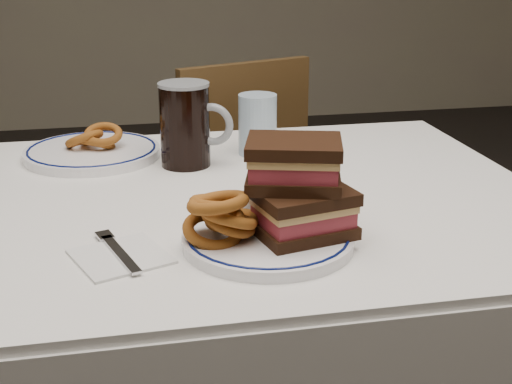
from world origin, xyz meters
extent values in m
cube|color=white|center=(0.00, 0.00, 0.73)|extent=(1.26, 0.86, 0.03)
cylinder|color=#462F16|center=(0.54, 0.34, 0.35)|extent=(0.06, 0.06, 0.71)
cube|color=white|center=(0.63, 0.00, 0.65)|extent=(0.01, 0.86, 0.17)
cube|color=white|center=(0.00, 0.43, 0.65)|extent=(1.26, 0.01, 0.17)
cube|color=#462F16|center=(0.18, 0.88, 0.41)|extent=(0.51, 0.51, 0.04)
cylinder|color=#462F16|center=(0.28, 1.09, 0.19)|extent=(0.03, 0.03, 0.39)
cylinder|color=#462F16|center=(0.40, 0.77, 0.19)|extent=(0.03, 0.03, 0.39)
cylinder|color=#462F16|center=(-0.04, 0.98, 0.19)|extent=(0.03, 0.03, 0.39)
cylinder|color=#462F16|center=(0.08, 0.66, 0.19)|extent=(0.03, 0.03, 0.39)
cube|color=#462F16|center=(0.24, 0.71, 0.64)|extent=(0.38, 0.16, 0.43)
cylinder|color=white|center=(0.10, -0.22, 0.76)|extent=(0.25, 0.25, 0.02)
torus|color=#0A1550|center=(0.10, -0.22, 0.77)|extent=(0.24, 0.24, 0.00)
cube|color=black|center=(0.15, -0.23, 0.78)|extent=(0.15, 0.13, 0.02)
cube|color=#9F2E2F|center=(0.15, -0.23, 0.80)|extent=(0.14, 0.12, 0.02)
cube|color=tan|center=(0.15, -0.23, 0.81)|extent=(0.15, 0.13, 0.01)
cube|color=black|center=(0.15, -0.23, 0.83)|extent=(0.15, 0.13, 0.02)
cube|color=black|center=(0.14, -0.21, 0.84)|extent=(0.16, 0.14, 0.02)
cube|color=#9F2E2F|center=(0.14, -0.21, 0.86)|extent=(0.14, 0.13, 0.02)
cube|color=tan|center=(0.14, -0.21, 0.88)|extent=(0.15, 0.13, 0.01)
cube|color=black|center=(0.14, -0.21, 0.90)|extent=(0.16, 0.14, 0.02)
torus|color=#662E0D|center=(0.02, -0.22, 0.78)|extent=(0.09, 0.09, 0.05)
torus|color=#662E0D|center=(0.05, -0.20, 0.79)|extent=(0.08, 0.08, 0.03)
torus|color=#662E0D|center=(0.04, -0.22, 0.79)|extent=(0.08, 0.08, 0.05)
torus|color=#662E0D|center=(0.04, -0.24, 0.80)|extent=(0.09, 0.08, 0.06)
torus|color=#662E0D|center=(0.03, -0.23, 0.81)|extent=(0.07, 0.07, 0.04)
torus|color=#662E0D|center=(0.02, -0.22, 0.82)|extent=(0.07, 0.07, 0.03)
torus|color=#662E0D|center=(0.02, -0.24, 0.83)|extent=(0.09, 0.09, 0.04)
cylinder|color=silver|center=(0.10, -0.14, 0.78)|extent=(0.06, 0.06, 0.03)
cylinder|color=#95020C|center=(0.10, -0.14, 0.79)|extent=(0.05, 0.05, 0.01)
cylinder|color=black|center=(0.02, 0.19, 0.83)|extent=(0.10, 0.10, 0.16)
cylinder|color=gray|center=(0.02, 0.19, 0.91)|extent=(0.10, 0.10, 0.01)
torus|color=gray|center=(0.08, 0.16, 0.84)|extent=(0.08, 0.05, 0.08)
cylinder|color=#A8C4D9|center=(0.18, 0.24, 0.81)|extent=(0.08, 0.08, 0.12)
cylinder|color=white|center=(-0.16, 0.28, 0.76)|extent=(0.27, 0.27, 0.02)
torus|color=#0A1550|center=(-0.16, 0.28, 0.77)|extent=(0.26, 0.26, 0.01)
torus|color=#662E0D|center=(-0.15, 0.29, 0.78)|extent=(0.08, 0.08, 0.06)
torus|color=#662E0D|center=(-0.17, 0.29, 0.79)|extent=(0.09, 0.08, 0.06)
torus|color=#662E0D|center=(-0.13, 0.28, 0.80)|extent=(0.08, 0.08, 0.04)
cube|color=silver|center=(-0.11, -0.22, 0.75)|extent=(0.15, 0.15, 0.00)
cube|color=silver|center=(-0.11, -0.22, 0.76)|extent=(0.05, 0.14, 0.00)
cube|color=silver|center=(-0.13, -0.15, 0.76)|extent=(0.03, 0.04, 0.00)
camera|label=1|loc=(-0.11, -1.15, 1.18)|focal=50.00mm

